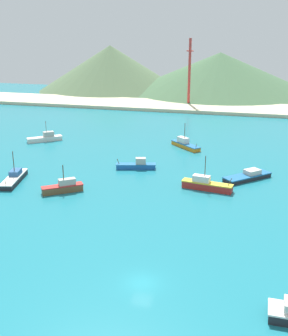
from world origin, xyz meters
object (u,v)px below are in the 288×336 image
Objects in this scene: fishing_boat_2 at (14,178)px; fishing_boat_6 at (206,185)px; radio_tower at (189,72)px; fishing_boat_0 at (248,176)px; fishing_boat_10 at (137,165)px; fishing_boat_1 at (45,138)px; fishing_boat_8 at (63,187)px; fishing_boat_9 at (185,144)px.

fishing_boat_6 is at bearing 8.07° from fishing_boat_2.
fishing_boat_0 is at bearing -72.52° from radio_tower.
fishing_boat_10 reaches higher than fishing_boat_0.
fishing_boat_1 reaches higher than fishing_boat_0.
fishing_boat_6 is at bearing -28.47° from fishing_boat_1.
fishing_boat_0 is at bearing 25.92° from fishing_boat_8.
fishing_boat_6 is 1.15× the size of fishing_boat_9.
radio_tower is (8.37, 97.40, 12.28)m from fishing_boat_8.
fishing_boat_2 is at bearing 166.87° from fishing_boat_8.
fishing_boat_9 is (-9.01, 28.95, -0.11)m from fishing_boat_6.
fishing_boat_2 reaches higher than fishing_boat_1.
fishing_boat_2 reaches higher than fishing_boat_10.
fishing_boat_9 is at bearing -81.69° from radio_tower.
fishing_boat_8 reaches higher than fishing_boat_0.
fishing_boat_6 reaches higher than fishing_boat_8.
fishing_boat_1 is 38.53m from fishing_boat_9.
fishing_boat_2 is 1.48× the size of fishing_boat_8.
fishing_boat_1 reaches higher than fishing_boat_10.
fishing_boat_2 is 1.22× the size of fishing_boat_10.
fishing_boat_9 reaches higher than fishing_boat_0.
fishing_boat_0 is 0.90× the size of fishing_boat_2.
radio_tower is at bearing 90.94° from fishing_boat_10.
fishing_boat_6 reaches higher than fishing_boat_2.
fishing_boat_9 is (-16.70, 20.80, 0.23)m from fishing_boat_0.
radio_tower reaches higher than fishing_boat_8.
fishing_boat_9 is (17.16, 37.25, -0.10)m from fishing_boat_8.
fishing_boat_8 is 0.82× the size of fishing_boat_10.
fishing_boat_8 is (-33.86, -16.45, 0.33)m from fishing_boat_0.
fishing_boat_6 reaches higher than fishing_boat_10.
fishing_boat_1 is at bearing 121.99° from fishing_boat_8.
fishing_boat_6 is 18.73m from fishing_boat_10.
fishing_boat_8 is at bearing -114.73° from fishing_boat_9.
fishing_boat_8 is at bearing -119.40° from fishing_boat_10.
fishing_boat_2 is at bearing -130.51° from fishing_boat_9.
fishing_boat_10 is (30.92, -16.80, -0.07)m from fishing_boat_1.
fishing_boat_9 reaches higher than fishing_boat_1.
fishing_boat_0 is at bearing 46.67° from fishing_boat_6.
fishing_boat_1 is 0.34× the size of radio_tower.
radio_tower is at bearing 77.70° from fishing_boat_2.
fishing_boat_2 is 26.20m from fishing_boat_10.
fishing_boat_0 is 0.38× the size of radio_tower.
fishing_boat_8 is 41.01m from fishing_boat_9.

